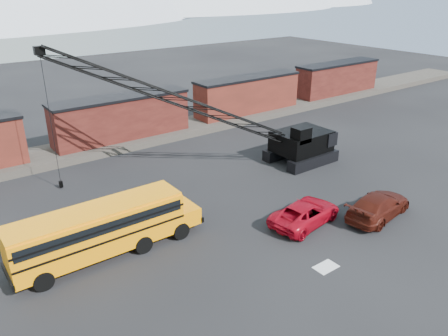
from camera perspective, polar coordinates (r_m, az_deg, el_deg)
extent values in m
plane|color=black|center=(28.11, 6.29, -9.24)|extent=(160.00, 160.00, 0.00)
cube|color=#4C453E|center=(44.92, -12.95, 3.52)|extent=(120.00, 5.00, 0.70)
cube|color=#561E18|center=(44.21, -13.22, 6.39)|extent=(13.50, 2.90, 4.00)
cube|color=black|center=(43.69, -13.47, 8.96)|extent=(13.70, 3.10, 0.25)
cube|color=black|center=(43.34, -18.07, 3.14)|extent=(2.20, 2.40, 0.60)
cube|color=black|center=(46.43, -8.30, 5.37)|extent=(2.20, 2.40, 0.60)
cube|color=#431913|center=(52.32, 3.12, 9.53)|extent=(13.50, 2.90, 4.00)
cube|color=black|center=(51.88, 3.17, 11.73)|extent=(13.70, 3.10, 0.25)
cube|color=black|center=(50.27, -0.65, 6.99)|extent=(2.20, 2.40, 0.60)
cube|color=black|center=(55.43, 6.48, 8.39)|extent=(2.20, 2.40, 0.60)
cube|color=#561E18|center=(63.51, 14.57, 11.27)|extent=(13.50, 2.90, 4.00)
cube|color=black|center=(63.14, 14.76, 13.08)|extent=(13.70, 3.10, 0.25)
cube|color=black|center=(60.73, 11.84, 9.35)|extent=(2.20, 2.40, 0.60)
cube|color=black|center=(67.10, 16.76, 10.15)|extent=(2.20, 2.40, 0.60)
cube|color=silver|center=(26.18, 13.17, -12.47)|extent=(1.40, 0.90, 0.02)
cube|color=orange|center=(26.46, -16.10, -7.77)|extent=(10.00, 2.50, 2.50)
cube|color=orange|center=(28.81, -5.54, -5.80)|extent=(1.60, 2.30, 1.10)
cube|color=orange|center=(25.84, -16.41, -5.29)|extent=(10.00, 2.30, 0.18)
cube|color=black|center=(25.08, -15.21, -7.64)|extent=(9.60, 0.05, 0.65)
cube|color=black|center=(27.18, -17.24, -5.35)|extent=(9.60, 0.05, 0.65)
cube|color=black|center=(29.34, -4.10, -5.84)|extent=(0.15, 2.45, 0.35)
cube|color=black|center=(26.10, -26.40, -12.56)|extent=(0.15, 2.50, 0.35)
cylinder|color=black|center=(25.45, -22.52, -13.48)|extent=(1.10, 0.35, 1.10)
cylinder|color=black|center=(27.35, -23.83, -10.97)|extent=(1.10, 0.35, 1.10)
cylinder|color=black|center=(26.87, -10.48, -9.80)|extent=(1.10, 0.35, 1.10)
cylinder|color=black|center=(28.68, -12.57, -7.71)|extent=(1.10, 0.35, 1.10)
cylinder|color=black|center=(27.88, -5.67, -8.18)|extent=(1.10, 0.35, 1.10)
cylinder|color=black|center=(29.62, -8.00, -6.28)|extent=(1.10, 0.35, 1.10)
imported|color=#A80819|center=(29.78, 10.56, -5.80)|extent=(5.88, 3.35, 1.55)
imported|color=#3E120B|center=(31.85, 19.51, -4.64)|extent=(6.22, 3.25, 1.72)
cube|color=black|center=(39.14, 11.62, 0.92)|extent=(5.50, 1.00, 1.00)
cube|color=black|center=(41.17, 8.35, 2.28)|extent=(5.50, 1.00, 1.00)
cube|color=black|center=(39.65, 10.08, 3.50)|extent=(4.80, 3.60, 1.80)
cube|color=black|center=(41.00, 12.05, 4.30)|extent=(1.20, 3.80, 1.20)
cube|color=black|center=(37.52, 10.03, 4.31)|extent=(1.40, 1.20, 1.30)
cube|color=black|center=(37.16, 10.64, 4.08)|extent=(1.20, 0.06, 0.90)
cube|color=black|center=(33.86, -22.99, 13.95)|extent=(0.70, 0.50, 0.60)
cylinder|color=black|center=(34.94, -21.65, 5.40)|extent=(0.04, 0.04, 10.30)
cube|color=black|center=(36.63, -20.53, -1.98)|extent=(0.25, 0.25, 0.50)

